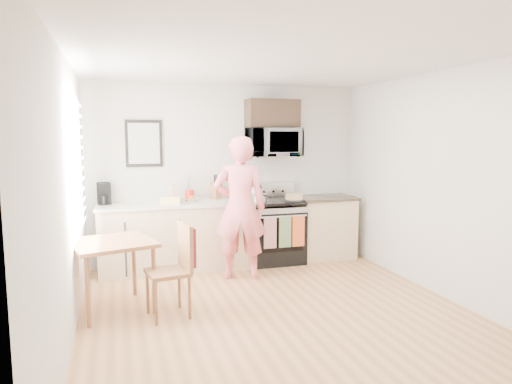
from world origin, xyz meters
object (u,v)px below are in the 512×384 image
object	(u,v)px
range	(275,233)
microwave	(273,142)
chair	(180,256)
cake	(294,197)
person	(240,208)
dining_table	(112,249)

from	to	relation	value
range	microwave	size ratio (longest dim) A/B	1.53
chair	cake	bearing A→B (deg)	28.33
person	dining_table	world-z (taller)	person
person	dining_table	xyz separation A→B (m)	(-1.59, -0.69, -0.26)
dining_table	chair	world-z (taller)	chair
person	chair	size ratio (longest dim) A/B	1.94
person	cake	distance (m)	1.02
microwave	cake	bearing A→B (deg)	-49.91
range	dining_table	world-z (taller)	range
range	person	size ratio (longest dim) A/B	0.62
person	cake	xyz separation A→B (m)	(0.92, 0.43, 0.04)
chair	person	bearing A→B (deg)	38.16
dining_table	person	bearing A→B (deg)	23.59
microwave	chair	size ratio (longest dim) A/B	0.79
microwave	dining_table	size ratio (longest dim) A/B	0.88
range	person	distance (m)	1.04
person	cake	world-z (taller)	person
range	cake	xyz separation A→B (m)	(0.23, -0.17, 0.54)
range	microwave	distance (m)	1.33
person	dining_table	size ratio (longest dim) A/B	2.16
microwave	dining_table	distance (m)	2.89
range	person	world-z (taller)	person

